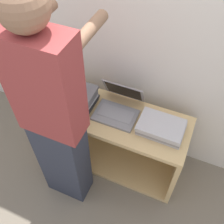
{
  "coord_description": "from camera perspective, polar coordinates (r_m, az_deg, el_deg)",
  "views": [
    {
      "loc": [
        0.48,
        -0.97,
        2.2
      ],
      "look_at": [
        0.0,
        0.16,
        0.76
      ],
      "focal_mm": 42.0,
      "sensor_mm": 36.0,
      "label": 1
    }
  ],
  "objects": [
    {
      "name": "person",
      "position": [
        1.69,
        -12.38,
        -1.9
      ],
      "size": [
        0.4,
        0.54,
        1.79
      ],
      "color": "#2D3342",
      "rests_on": "ground_plane"
    },
    {
      "name": "cart",
      "position": [
        2.31,
        1.25,
        -4.92
      ],
      "size": [
        1.16,
        0.45,
        0.64
      ],
      "color": "tan",
      "rests_on": "ground_plane"
    },
    {
      "name": "ground_plane",
      "position": [
        2.45,
        -1.51,
        -14.34
      ],
      "size": [
        12.0,
        12.0,
        0.0
      ],
      "primitive_type": "plane",
      "color": "#756B5B"
    },
    {
      "name": "laptop_stack_left",
      "position": [
        2.08,
        -8.33,
        3.43
      ],
      "size": [
        0.35,
        0.25,
        0.15
      ],
      "color": "#232326",
      "rests_on": "cart"
    },
    {
      "name": "laptop_stack_right",
      "position": [
        1.93,
        10.69,
        -3.3
      ],
      "size": [
        0.34,
        0.24,
        0.08
      ],
      "color": "#B7B7BC",
      "rests_on": "cart"
    },
    {
      "name": "laptop_open",
      "position": [
        2.01,
        1.37,
        1.08
      ],
      "size": [
        0.33,
        0.33,
        0.22
      ],
      "color": "gray",
      "rests_on": "cart"
    },
    {
      "name": "wall_back",
      "position": [
        1.88,
        5.03,
        17.35
      ],
      "size": [
        8.0,
        0.05,
        2.4
      ],
      "color": "silver",
      "rests_on": "ground_plane"
    }
  ]
}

